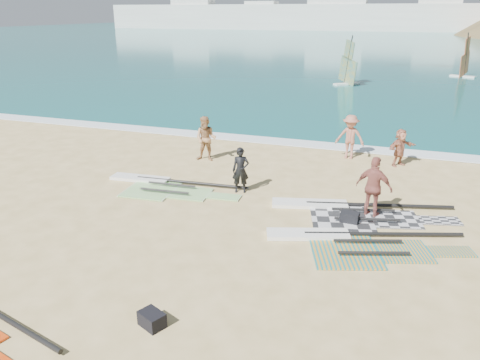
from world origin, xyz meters
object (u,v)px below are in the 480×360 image
(rig_orange, at_px, (350,243))
(gear_bag_near, at_px, (350,218))
(beachgoer_mid, at_px, (350,137))
(person_wetsuit, at_px, (241,170))
(beachgoer_back, at_px, (374,187))
(rig_grey, at_px, (347,211))
(beachgoer_left, at_px, (206,139))
(rig_green, at_px, (161,186))
(gear_bag_far, at_px, (152,319))
(beachgoer_right, at_px, (400,147))

(rig_orange, bearing_deg, gear_bag_near, 79.14)
(beachgoer_mid, bearing_deg, person_wetsuit, -115.05)
(beachgoer_mid, bearing_deg, beachgoer_back, -71.59)
(rig_grey, bearing_deg, person_wetsuit, 156.02)
(rig_orange, distance_m, beachgoer_left, 8.86)
(gear_bag_near, bearing_deg, beachgoer_back, 50.44)
(rig_green, distance_m, person_wetsuit, 3.01)
(rig_green, bearing_deg, rig_orange, -22.12)
(gear_bag_far, distance_m, person_wetsuit, 7.68)
(gear_bag_near, bearing_deg, rig_grey, 101.80)
(rig_grey, height_order, gear_bag_far, gear_bag_far)
(beachgoer_left, distance_m, beachgoer_mid, 6.12)
(person_wetsuit, distance_m, beachgoer_back, 4.55)
(gear_bag_far, relative_size, person_wetsuit, 0.33)
(rig_orange, xyz_separation_m, beachgoer_right, (1.01, 7.68, 0.72))
(gear_bag_far, relative_size, beachgoer_mid, 0.28)
(rig_green, bearing_deg, beachgoer_mid, 40.08)
(beachgoer_right, bearing_deg, person_wetsuit, 175.10)
(rig_orange, bearing_deg, beachgoer_left, 120.99)
(rig_orange, relative_size, person_wetsuit, 3.48)
(rig_orange, bearing_deg, beachgoer_mid, 78.89)
(rig_orange, height_order, person_wetsuit, person_wetsuit)
(rig_orange, distance_m, gear_bag_far, 5.91)
(gear_bag_far, bearing_deg, beachgoer_back, 61.91)
(rig_grey, distance_m, beachgoer_mid, 6.04)
(rig_green, height_order, person_wetsuit, person_wetsuit)
(beachgoer_left, distance_m, beachgoer_right, 7.96)
(rig_orange, xyz_separation_m, beachgoer_mid, (-1.04, 8.06, 0.89))
(gear_bag_far, height_order, beachgoer_mid, beachgoer_mid)
(beachgoer_left, relative_size, beachgoer_back, 0.98)
(rig_grey, bearing_deg, rig_green, 164.11)
(rig_grey, bearing_deg, gear_bag_near, -93.06)
(rig_grey, relative_size, beachgoer_left, 3.11)
(gear_bag_far, xyz_separation_m, beachgoer_mid, (2.29, 12.93, 0.79))
(gear_bag_near, height_order, beachgoer_back, beachgoer_back)
(beachgoer_mid, distance_m, beachgoer_right, 2.10)
(gear_bag_near, distance_m, beachgoer_left, 7.86)
(beachgoer_mid, bearing_deg, gear_bag_far, -95.15)
(person_wetsuit, distance_m, beachgoer_mid, 6.15)
(person_wetsuit, bearing_deg, gear_bag_near, -36.52)
(rig_grey, height_order, beachgoer_left, beachgoer_left)
(rig_grey, relative_size, person_wetsuit, 3.67)
(rig_green, xyz_separation_m, gear_bag_far, (3.65, -7.12, 0.11))
(rig_grey, distance_m, gear_bag_far, 7.62)
(person_wetsuit, bearing_deg, rig_green, 171.83)
(beachgoer_back, bearing_deg, beachgoer_mid, -60.28)
(person_wetsuit, bearing_deg, beachgoer_right, 26.25)
(rig_grey, height_order, beachgoer_back, beachgoer_back)
(rig_grey, bearing_deg, gear_bag_far, -128.01)
(beachgoer_mid, relative_size, beachgoer_back, 0.98)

